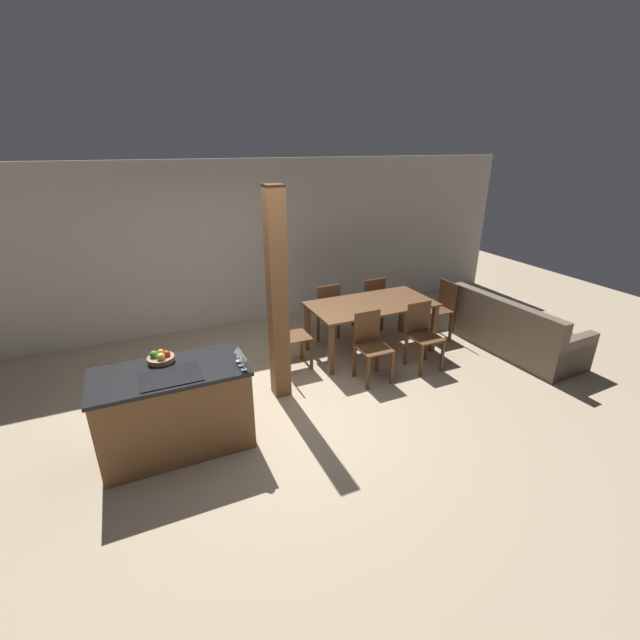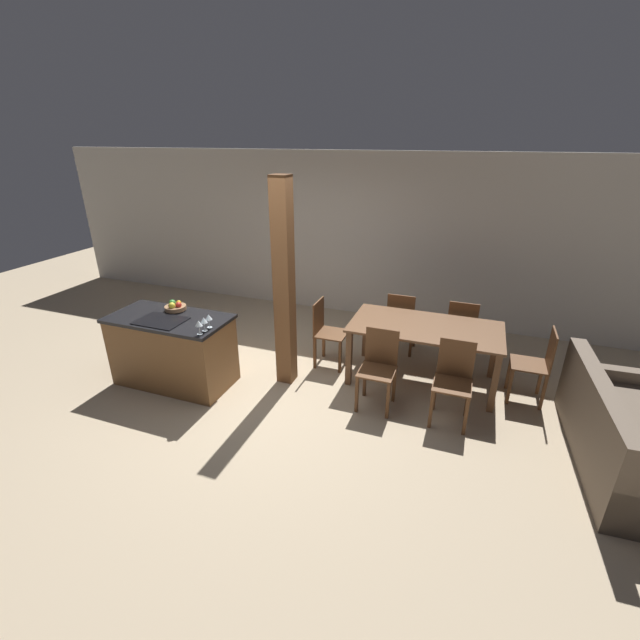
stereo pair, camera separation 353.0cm
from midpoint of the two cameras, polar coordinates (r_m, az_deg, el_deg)
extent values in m
plane|color=tan|center=(5.03, 12.19, -12.63)|extent=(16.00, 16.00, 0.00)
cube|color=beige|center=(7.11, 16.78, 9.70)|extent=(11.20, 0.08, 2.70)
cube|color=brown|center=(4.86, -1.94, -7.45)|extent=(1.43, 0.70, 0.85)
cube|color=black|center=(4.64, -2.02, -2.71)|extent=(1.47, 0.74, 0.04)
cube|color=black|center=(4.52, -2.65, -3.12)|extent=(0.56, 0.40, 0.01)
cylinder|color=#99704C|center=(4.81, -1.63, -0.99)|extent=(0.26, 0.26, 0.05)
sphere|color=red|center=(4.77, -1.02, -0.62)|extent=(0.07, 0.07, 0.07)
sphere|color=gold|center=(4.84, -1.28, -0.26)|extent=(0.07, 0.07, 0.07)
sphere|color=#3D8E38|center=(4.83, -2.20, -0.29)|extent=(0.08, 0.08, 0.08)
sphere|color=yellow|center=(4.74, -1.90, -0.72)|extent=(0.08, 0.08, 0.08)
cylinder|color=silver|center=(4.19, 4.83, -5.34)|extent=(0.06, 0.06, 0.00)
cylinder|color=silver|center=(4.17, 4.85, -4.74)|extent=(0.01, 0.01, 0.09)
cone|color=silver|center=(4.13, 4.89, -3.77)|extent=(0.08, 0.08, 0.06)
cylinder|color=silver|center=(4.27, 5.18, -4.77)|extent=(0.06, 0.06, 0.00)
cylinder|color=silver|center=(4.25, 5.20, -4.18)|extent=(0.01, 0.01, 0.09)
cone|color=silver|center=(4.22, 5.24, -3.23)|extent=(0.08, 0.08, 0.06)
cylinder|color=silver|center=(4.35, 5.51, -4.22)|extent=(0.06, 0.06, 0.00)
cylinder|color=silver|center=(4.33, 5.53, -3.64)|extent=(0.01, 0.01, 0.09)
cone|color=silver|center=(4.30, 5.57, -2.70)|extent=(0.08, 0.08, 0.06)
cube|color=brown|center=(5.57, 32.20, -3.32)|extent=(1.82, 0.94, 0.03)
cube|color=brown|center=(5.24, 23.01, -7.78)|extent=(0.07, 0.07, 0.74)
cube|color=brown|center=(5.65, 40.46, -9.60)|extent=(0.07, 0.07, 0.74)
cube|color=brown|center=(5.96, 22.87, -3.91)|extent=(0.07, 0.07, 0.74)
cube|color=brown|center=(6.32, 38.28, -5.81)|extent=(0.07, 0.07, 0.74)
cube|color=brown|center=(4.94, 28.33, -9.53)|extent=(0.40, 0.40, 0.02)
cube|color=brown|center=(4.99, 28.60, -6.17)|extent=(0.38, 0.02, 0.44)
cube|color=brown|center=(4.88, 25.93, -12.74)|extent=(0.04, 0.04, 0.45)
cube|color=brown|center=(4.95, 30.07, -13.14)|extent=(0.04, 0.04, 0.45)
cube|color=brown|center=(5.18, 25.67, -10.51)|extent=(0.04, 0.04, 0.45)
cube|color=brown|center=(5.24, 29.55, -10.93)|extent=(0.04, 0.04, 0.45)
cube|color=brown|center=(5.15, 37.42, -10.40)|extent=(0.40, 0.40, 0.02)
cube|color=brown|center=(5.21, 37.51, -7.17)|extent=(0.38, 0.02, 0.44)
cube|color=brown|center=(5.07, 35.33, -13.56)|extent=(0.04, 0.04, 0.45)
cube|color=brown|center=(5.19, 39.15, -13.80)|extent=(0.04, 0.04, 0.45)
cube|color=brown|center=(5.36, 34.50, -11.39)|extent=(0.04, 0.04, 0.45)
cube|color=brown|center=(5.47, 38.12, -11.67)|extent=(0.04, 0.04, 0.45)
cube|color=brown|center=(6.30, 26.88, -2.21)|extent=(0.40, 0.40, 0.02)
cube|color=brown|center=(6.04, 27.42, -0.98)|extent=(0.38, 0.02, 0.44)
cube|color=brown|center=(6.58, 27.90, -3.65)|extent=(0.04, 0.04, 0.45)
cube|color=brown|center=(6.53, 24.86, -3.25)|extent=(0.04, 0.04, 0.45)
cube|color=brown|center=(6.26, 28.21, -5.04)|extent=(0.04, 0.04, 0.45)
cube|color=brown|center=(6.21, 25.01, -4.63)|extent=(0.04, 0.04, 0.45)
cube|color=brown|center=(6.47, 34.03, -3.15)|extent=(0.40, 0.40, 0.02)
cube|color=brown|center=(6.22, 34.84, -1.99)|extent=(0.38, 0.02, 0.44)
cube|color=brown|center=(6.77, 34.73, -4.51)|extent=(0.04, 0.04, 0.45)
cube|color=brown|center=(6.67, 31.83, -4.15)|extent=(0.04, 0.04, 0.45)
cube|color=brown|center=(6.46, 35.38, -5.90)|extent=(0.04, 0.04, 0.45)
cube|color=brown|center=(6.36, 32.34, -5.55)|extent=(0.04, 0.04, 0.45)
cube|color=brown|center=(5.53, 19.34, -4.35)|extent=(0.40, 0.40, 0.02)
cube|color=brown|center=(5.43, 17.67, -1.93)|extent=(0.02, 0.38, 0.44)
cube|color=brown|center=(5.49, 20.78, -7.61)|extent=(0.04, 0.04, 0.45)
cube|color=brown|center=(5.80, 20.85, -5.89)|extent=(0.04, 0.04, 0.45)
cube|color=brown|center=(5.49, 17.09, -7.11)|extent=(0.04, 0.04, 0.45)
cube|color=brown|center=(5.80, 17.36, -5.41)|extent=(0.04, 0.04, 0.45)
cube|color=brown|center=(6.08, 42.75, -7.11)|extent=(0.40, 0.40, 0.02)
cube|color=brown|center=(6.08, 44.96, -5.38)|extent=(0.02, 0.38, 0.44)
cube|color=brown|center=(6.26, 40.14, -8.09)|extent=(0.04, 0.04, 0.45)
cube|color=brown|center=(5.97, 41.13, -9.77)|extent=(0.04, 0.04, 0.45)
cube|color=brown|center=(6.40, 43.09, -8.35)|extent=(0.04, 0.04, 0.45)
cube|color=brown|center=(6.12, 44.22, -9.99)|extent=(0.04, 0.04, 0.45)
cube|color=brown|center=(5.93, 52.25, -13.82)|extent=(0.90, 1.97, 0.43)
cube|color=brown|center=(5.56, 50.92, -10.30)|extent=(0.26, 1.94, 0.41)
cube|color=brown|center=(6.53, 48.39, -8.92)|extent=(0.81, 0.18, 0.57)
cube|color=brown|center=(4.70, 15.38, 1.92)|extent=(0.20, 0.20, 2.53)
camera|label=1|loc=(1.76, -72.62, 7.72)|focal=24.00mm
camera|label=2|loc=(1.76, 107.38, -7.72)|focal=24.00mm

